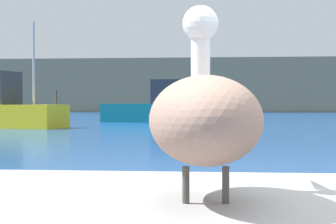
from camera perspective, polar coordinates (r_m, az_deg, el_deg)
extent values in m
cube|color=#7F755B|center=(82.33, 5.92, 2.53)|extent=(140.00, 17.93, 7.07)
ellipsoid|color=#967261|center=(2.37, 3.72, -0.82)|extent=(0.55, 0.95, 0.37)
cylinder|color=white|center=(2.69, 3.27, 4.18)|extent=(0.09, 0.09, 0.34)
sphere|color=white|center=(2.71, 3.27, 8.82)|extent=(0.17, 0.17, 0.17)
cone|color=gold|center=(2.97, 2.96, 7.54)|extent=(0.10, 0.37, 0.09)
cylinder|color=#4C4742|center=(2.34, 1.79, -7.29)|extent=(0.03, 0.03, 0.15)
cylinder|color=#4C4742|center=(2.35, 5.79, -7.26)|extent=(0.03, 0.03, 0.15)
cylinder|color=#B2B2B2|center=(28.94, -13.28, 4.79)|extent=(0.12, 0.12, 4.11)
cylinder|color=#3F382D|center=(28.26, -11.11, 1.43)|extent=(0.10, 0.10, 0.70)
cube|color=teal|center=(37.07, -0.42, -0.09)|extent=(8.00, 2.66, 1.18)
cube|color=#2D333D|center=(36.98, 0.62, 2.03)|extent=(2.88, 2.13, 1.56)
cylinder|color=#B2B2B2|center=(36.85, 3.24, 4.14)|extent=(0.12, 0.12, 4.26)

